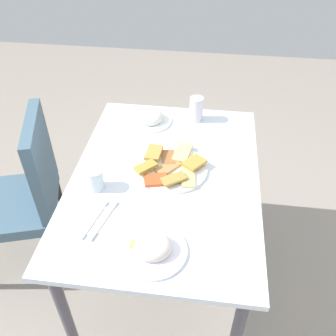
% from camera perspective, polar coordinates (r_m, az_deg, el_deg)
% --- Properties ---
extents(ground_plane, '(6.00, 6.00, 0.00)m').
position_cam_1_polar(ground_plane, '(2.11, -0.32, -16.60)').
color(ground_plane, gray).
extents(dining_table, '(1.07, 0.77, 0.75)m').
position_cam_1_polar(dining_table, '(1.60, -0.40, -3.70)').
color(dining_table, white).
rests_on(dining_table, ground_plane).
extents(dining_chair, '(0.52, 0.53, 0.89)m').
position_cam_1_polar(dining_chair, '(1.98, -20.93, -3.18)').
color(dining_chair, '#476478').
rests_on(dining_chair, ground_plane).
extents(pide_platter, '(0.32, 0.30, 0.04)m').
position_cam_1_polar(pide_platter, '(1.56, 0.55, 0.14)').
color(pide_platter, white).
rests_on(pide_platter, dining_table).
extents(salad_plate_greens, '(0.23, 0.23, 0.07)m').
position_cam_1_polar(salad_plate_greens, '(1.26, -2.48, -12.10)').
color(salad_plate_greens, white).
rests_on(salad_plate_greens, dining_table).
extents(salad_plate_rice, '(0.21, 0.21, 0.07)m').
position_cam_1_polar(salad_plate_rice, '(1.84, -2.71, 7.67)').
color(salad_plate_rice, white).
rests_on(salad_plate_rice, dining_table).
extents(soda_can, '(0.08, 0.08, 0.12)m').
position_cam_1_polar(soda_can, '(1.84, 4.35, 9.00)').
color(soda_can, silver).
rests_on(soda_can, dining_table).
extents(drinking_glass, '(0.07, 0.07, 0.09)m').
position_cam_1_polar(drinking_glass, '(1.48, -11.10, -1.69)').
color(drinking_glass, silver).
rests_on(drinking_glass, dining_table).
extents(paper_napkin, '(0.16, 0.16, 0.00)m').
position_cam_1_polar(paper_napkin, '(1.39, -10.55, -7.86)').
color(paper_napkin, white).
rests_on(paper_napkin, dining_table).
extents(fork, '(0.20, 0.06, 0.00)m').
position_cam_1_polar(fork, '(1.38, -9.85, -7.84)').
color(fork, silver).
rests_on(fork, paper_napkin).
extents(spoon, '(0.19, 0.06, 0.00)m').
position_cam_1_polar(spoon, '(1.39, -11.29, -7.66)').
color(spoon, silver).
rests_on(spoon, paper_napkin).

